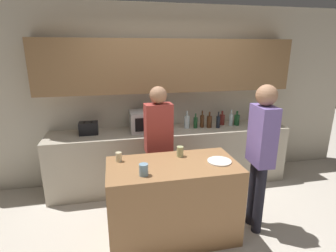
% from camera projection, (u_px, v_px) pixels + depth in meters
% --- Properties ---
extents(ground_plane, '(14.00, 14.00, 0.00)m').
position_uv_depth(ground_plane, '(198.00, 243.00, 2.89)').
color(ground_plane, beige).
extents(back_wall, '(6.40, 0.40, 2.70)m').
position_uv_depth(back_wall, '(167.00, 84.00, 4.02)').
color(back_wall, beige).
rests_on(back_wall, ground_plane).
extents(back_counter, '(3.60, 0.62, 0.89)m').
position_uv_depth(back_counter, '(171.00, 157.00, 4.07)').
color(back_counter, '#B7AD99').
rests_on(back_counter, ground_plane).
extents(kitchen_island, '(1.40, 0.71, 0.88)m').
position_uv_depth(kitchen_island, '(173.00, 201.00, 2.90)').
color(kitchen_island, '#996B42').
rests_on(kitchen_island, ground_plane).
extents(microwave, '(0.52, 0.39, 0.30)m').
position_uv_depth(microwave, '(148.00, 121.00, 3.87)').
color(microwave, '#B7BABC').
rests_on(microwave, back_counter).
extents(toaster, '(0.26, 0.16, 0.18)m').
position_uv_depth(toaster, '(89.00, 128.00, 3.72)').
color(toaster, black).
rests_on(toaster, back_counter).
extents(potted_plant, '(0.14, 0.14, 0.39)m').
position_uv_depth(potted_plant, '(266.00, 111.00, 4.25)').
color(potted_plant, brown).
rests_on(potted_plant, back_counter).
extents(bottle_0, '(0.08, 0.08, 0.27)m').
position_uv_depth(bottle_0, '(187.00, 122.00, 4.01)').
color(bottle_0, silver).
rests_on(bottle_0, back_counter).
extents(bottle_1, '(0.06, 0.06, 0.23)m').
position_uv_depth(bottle_1, '(196.00, 122.00, 4.02)').
color(bottle_1, '#194723').
rests_on(bottle_1, back_counter).
extents(bottle_2, '(0.06, 0.06, 0.27)m').
position_uv_depth(bottle_2, '(202.00, 121.00, 4.05)').
color(bottle_2, '#472814').
rests_on(bottle_2, back_counter).
extents(bottle_3, '(0.08, 0.08, 0.25)m').
position_uv_depth(bottle_3, '(209.00, 122.00, 4.04)').
color(bottle_3, '#472814').
rests_on(bottle_3, back_counter).
extents(bottle_4, '(0.06, 0.06, 0.25)m').
position_uv_depth(bottle_4, '(218.00, 122.00, 4.03)').
color(bottle_4, black).
rests_on(bottle_4, back_counter).
extents(bottle_5, '(0.09, 0.09, 0.22)m').
position_uv_depth(bottle_5, '(222.00, 119.00, 4.20)').
color(bottle_5, maroon).
rests_on(bottle_5, back_counter).
extents(bottle_6, '(0.06, 0.06, 0.26)m').
position_uv_depth(bottle_6, '(231.00, 120.00, 4.14)').
color(bottle_6, silver).
rests_on(bottle_6, back_counter).
extents(bottle_7, '(0.09, 0.09, 0.23)m').
position_uv_depth(bottle_7, '(237.00, 120.00, 4.17)').
color(bottle_7, '#194723').
rests_on(bottle_7, back_counter).
extents(plate_on_island, '(0.26, 0.26, 0.01)m').
position_uv_depth(plate_on_island, '(219.00, 161.00, 2.83)').
color(plate_on_island, white).
rests_on(plate_on_island, kitchen_island).
extents(cup_0, '(0.06, 0.06, 0.10)m').
position_uv_depth(cup_0, '(119.00, 157.00, 2.83)').
color(cup_0, beige).
rests_on(cup_0, kitchen_island).
extents(cup_1, '(0.09, 0.09, 0.12)m').
position_uv_depth(cup_1, '(144.00, 170.00, 2.52)').
color(cup_1, '#7196AD').
rests_on(cup_1, kitchen_island).
extents(cup_2, '(0.08, 0.08, 0.12)m').
position_uv_depth(cup_2, '(180.00, 152.00, 2.96)').
color(cup_2, tan).
rests_on(cup_2, kitchen_island).
extents(person_left, '(0.35, 0.21, 1.63)m').
position_uv_depth(person_left, '(159.00, 138.00, 3.32)').
color(person_left, black).
rests_on(person_left, ground_plane).
extents(person_center, '(0.22, 0.35, 1.71)m').
position_uv_depth(person_center, '(261.00, 147.00, 2.87)').
color(person_center, black).
rests_on(person_center, ground_plane).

